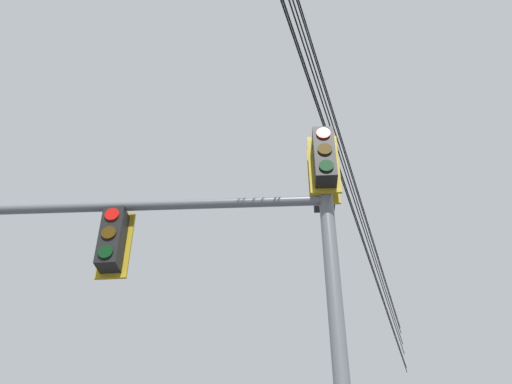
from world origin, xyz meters
TOP-DOWN VIEW (x-y plane):
  - signal_mast_assembly at (0.79, -1.41)m, footprint 0.97×5.77m
  - overhead_wire_span at (-0.20, -0.21)m, footprint 22.90×7.21m

SIDE VIEW (x-z plane):
  - signal_mast_assembly at x=0.79m, z-range 1.57..9.03m
  - overhead_wire_span at x=-0.20m, z-range 7.98..9.90m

